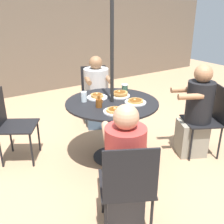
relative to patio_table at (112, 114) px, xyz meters
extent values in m
plane|color=tan|center=(0.00, 0.00, -0.59)|extent=(12.00, 12.00, 0.00)
cube|color=brown|center=(0.00, 3.16, 0.38)|extent=(10.00, 0.06, 1.94)
cylinder|color=black|center=(0.00, 0.00, -0.59)|extent=(0.48, 0.48, 0.01)
cylinder|color=black|center=(0.00, 0.00, -0.23)|extent=(0.11, 0.11, 0.73)
cylinder|color=black|center=(0.00, 0.00, 0.15)|extent=(1.10, 1.10, 0.02)
cylinder|color=black|center=(0.00, 0.00, 0.51)|extent=(0.04, 0.04, 2.22)
cylinder|color=black|center=(-0.72, 0.66, -0.37)|extent=(0.02, 0.02, 0.44)
cylinder|color=black|center=(-0.91, 0.34, -0.37)|extent=(0.02, 0.02, 0.44)
cylinder|color=black|center=(-1.03, 0.85, -0.37)|extent=(0.02, 0.02, 0.44)
cylinder|color=black|center=(-1.22, 0.53, -0.37)|extent=(0.02, 0.02, 0.44)
cube|color=black|center=(-0.97, 0.60, -0.14)|extent=(0.59, 0.59, 0.02)
cylinder|color=black|center=(-0.60, -0.76, -0.37)|extent=(0.02, 0.02, 0.44)
cylinder|color=black|center=(-0.28, -0.93, -0.37)|extent=(0.02, 0.02, 0.44)
cylinder|color=black|center=(-0.77, -1.09, -0.37)|extent=(0.02, 0.02, 0.44)
cylinder|color=black|center=(-0.45, -1.26, -0.37)|extent=(0.02, 0.02, 0.44)
cube|color=black|center=(-0.52, -1.01, -0.14)|extent=(0.58, 0.58, 0.02)
cube|color=black|center=(-0.62, -1.19, 0.09)|extent=(0.37, 0.20, 0.44)
cube|color=#3D3D42|center=(-0.47, -0.91, -0.37)|extent=(0.44, 0.46, 0.44)
cylinder|color=#B73833|center=(-0.50, -0.96, 0.09)|extent=(0.33, 0.33, 0.49)
sphere|color=tan|center=(-0.50, -0.96, 0.43)|extent=(0.20, 0.20, 0.20)
cylinder|color=tan|center=(-0.53, -0.73, 0.21)|extent=(0.21, 0.31, 0.07)
cylinder|color=tan|center=(-0.29, -0.85, 0.21)|extent=(0.21, 0.31, 0.07)
cylinder|color=black|center=(0.77, -0.60, -0.37)|extent=(0.02, 0.02, 0.44)
cylinder|color=black|center=(0.93, -0.28, -0.37)|extent=(0.02, 0.02, 0.44)
cylinder|color=black|center=(1.09, -0.77, -0.37)|extent=(0.02, 0.02, 0.44)
cylinder|color=black|center=(1.26, -0.44, -0.37)|extent=(0.02, 0.02, 0.44)
cube|color=black|center=(1.01, -0.52, -0.14)|extent=(0.58, 0.58, 0.02)
cube|color=black|center=(1.20, -0.62, 0.09)|extent=(0.20, 0.37, 0.44)
cube|color=gray|center=(0.92, -0.47, -0.37)|extent=(0.45, 0.43, 0.44)
cylinder|color=black|center=(0.96, -0.49, 0.11)|extent=(0.33, 0.33, 0.52)
sphere|color=#A3704C|center=(0.96, -0.49, 0.47)|extent=(0.22, 0.22, 0.22)
cylinder|color=#A3704C|center=(0.74, -0.53, 0.24)|extent=(0.29, 0.20, 0.07)
cylinder|color=#A3704C|center=(0.86, -0.29, 0.24)|extent=(0.29, 0.20, 0.07)
cylinder|color=black|center=(0.50, 0.84, -0.37)|extent=(0.02, 0.02, 0.44)
cylinder|color=black|center=(0.15, 0.96, -0.37)|extent=(0.02, 0.02, 0.44)
cylinder|color=black|center=(0.62, 1.18, -0.37)|extent=(0.02, 0.02, 0.44)
cylinder|color=black|center=(0.28, 1.30, -0.37)|extent=(0.02, 0.02, 0.44)
cube|color=black|center=(0.39, 1.07, -0.14)|extent=(0.55, 0.55, 0.02)
cube|color=black|center=(0.46, 1.26, 0.09)|extent=(0.39, 0.16, 0.44)
cube|color=slate|center=(0.35, 0.96, -0.37)|extent=(0.48, 0.50, 0.44)
cylinder|color=#B2B2B2|center=(0.37, 1.01, 0.08)|extent=(0.38, 0.38, 0.47)
sphere|color=brown|center=(0.37, 1.01, 0.41)|extent=(0.20, 0.20, 0.20)
cylinder|color=brown|center=(0.45, 0.78, 0.19)|extent=(0.17, 0.31, 0.07)
cylinder|color=brown|center=(0.16, 0.89, 0.19)|extent=(0.17, 0.31, 0.07)
cylinder|color=white|center=(-0.08, 0.21, 0.17)|extent=(0.25, 0.25, 0.02)
cylinder|color=#AD7A3D|center=(-0.08, 0.20, 0.18)|extent=(0.15, 0.15, 0.01)
cylinder|color=#AD7A3D|center=(-0.08, 0.20, 0.20)|extent=(0.14, 0.14, 0.01)
cylinder|color=#AD7A3D|center=(-0.09, 0.21, 0.21)|extent=(0.15, 0.15, 0.01)
ellipsoid|color=brown|center=(-0.08, 0.21, 0.21)|extent=(0.12, 0.11, 0.00)
cube|color=#F4E084|center=(-0.08, 0.22, 0.22)|extent=(0.03, 0.03, 0.01)
cylinder|color=white|center=(-0.15, -0.29, 0.17)|extent=(0.25, 0.25, 0.02)
cylinder|color=#AD7A3D|center=(-0.16, -0.29, 0.18)|extent=(0.18, 0.18, 0.01)
cylinder|color=#AD7A3D|center=(-0.15, -0.30, 0.19)|extent=(0.18, 0.18, 0.01)
ellipsoid|color=brown|center=(-0.15, -0.29, 0.20)|extent=(0.14, 0.13, 0.00)
cube|color=#F4E084|center=(-0.15, -0.29, 0.21)|extent=(0.02, 0.02, 0.01)
cylinder|color=white|center=(0.20, -0.19, 0.17)|extent=(0.25, 0.25, 0.02)
cylinder|color=#AD7A3D|center=(0.20, -0.18, 0.18)|extent=(0.18, 0.18, 0.01)
cylinder|color=#AD7A3D|center=(0.21, -0.18, 0.19)|extent=(0.18, 0.18, 0.01)
ellipsoid|color=brown|center=(0.20, -0.19, 0.20)|extent=(0.15, 0.14, 0.00)
cube|color=#F4E084|center=(0.19, -0.18, 0.21)|extent=(0.02, 0.02, 0.01)
cylinder|color=white|center=(0.19, 0.11, 0.17)|extent=(0.25, 0.25, 0.02)
cylinder|color=#AD7A3D|center=(0.19, 0.10, 0.18)|extent=(0.18, 0.18, 0.01)
cylinder|color=#AD7A3D|center=(0.19, 0.11, 0.19)|extent=(0.18, 0.18, 0.01)
cylinder|color=#AD7A3D|center=(0.18, 0.10, 0.20)|extent=(0.19, 0.19, 0.01)
cylinder|color=#AD7A3D|center=(0.19, 0.10, 0.21)|extent=(0.19, 0.19, 0.01)
ellipsoid|color=brown|center=(0.19, 0.11, 0.22)|extent=(0.15, 0.14, 0.00)
cube|color=#F4E084|center=(0.18, 0.11, 0.23)|extent=(0.03, 0.03, 0.01)
cylinder|color=brown|center=(-0.22, -0.07, 0.21)|extent=(0.07, 0.07, 0.09)
cylinder|color=brown|center=(-0.22, -0.07, 0.28)|extent=(0.03, 0.03, 0.04)
torus|color=brown|center=(-0.19, -0.07, 0.22)|extent=(0.05, 0.01, 0.05)
cylinder|color=#33513D|center=(0.34, 0.22, 0.21)|extent=(0.08, 0.08, 0.09)
cylinder|color=white|center=(0.34, 0.22, 0.26)|extent=(0.08, 0.08, 0.01)
cylinder|color=silver|center=(-0.27, 0.18, 0.22)|extent=(0.07, 0.07, 0.12)
camera|label=1|loc=(-1.58, -2.43, 1.22)|focal=42.00mm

